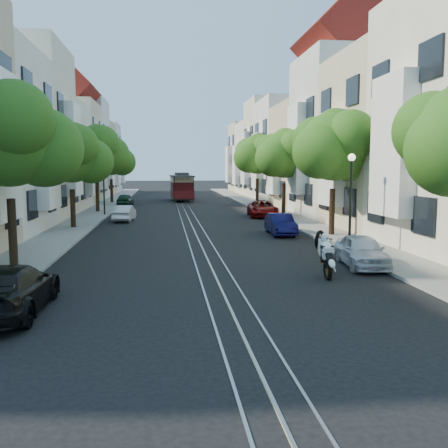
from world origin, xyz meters
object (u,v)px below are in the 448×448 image
object	(u,v)px
parked_car_e_far	(263,209)
parked_car_w_far	(125,200)
tree_e_c	(285,155)
parked_car_w_mid	(124,213)
tree_w_a	(10,138)
parked_car_w_near	(9,289)
cable_car	(182,186)
lamp_east	(351,187)
sportbike_rider	(325,252)
tree_e_b	(335,148)
tree_e_d	(258,155)
parked_car_e_mid	(281,224)
tree_w_d	(111,159)
tree_w_b	(72,156)
parked_car_e_near	(362,251)
lamp_west	(104,179)
tree_w_c	(97,150)

from	to	relation	value
parked_car_e_far	parked_car_w_far	bearing A→B (deg)	135.67
tree_e_c	parked_car_w_mid	xyz separation A→B (m)	(-11.75, -1.82, -4.05)
tree_w_a	parked_car_w_near	bearing A→B (deg)	-75.38
cable_car	tree_w_a	bearing A→B (deg)	-103.34
lamp_east	sportbike_rider	world-z (taller)	lamp_east
tree_e_b	tree_e_d	world-z (taller)	tree_e_d
tree_w_a	parked_car_e_mid	world-z (taller)	tree_w_a
tree_w_d	parked_car_e_mid	xyz separation A→B (m)	(11.77, -25.98, -4.02)
cable_car	sportbike_rider	bearing A→B (deg)	-87.31
tree_w_a	tree_w_b	xyz separation A→B (m)	(-0.00, 12.00, -0.34)
cable_car	parked_car_e_near	distance (m)	39.01
lamp_west	parked_car_w_mid	world-z (taller)	lamp_west
tree_w_a	parked_car_w_near	distance (m)	7.35
sportbike_rider	tree_w_d	bearing A→B (deg)	109.42
parked_car_e_far	parked_car_e_near	bearing A→B (deg)	-85.53
lamp_west	parked_car_e_far	xyz separation A→B (m)	(11.90, -1.91, -2.23)
tree_w_b	lamp_west	xyz separation A→B (m)	(0.84, 8.02, -1.55)
cable_car	parked_car_e_near	size ratio (longest dim) A/B	2.14
parked_car_e_mid	parked_car_w_near	xyz separation A→B (m)	(-10.23, -13.92, 0.06)
tree_w_c	lamp_west	distance (m)	3.81
tree_w_a	parked_car_w_near	size ratio (longest dim) A/B	1.52
tree_w_d	parked_car_w_near	world-z (taller)	tree_w_d
tree_w_a	lamp_east	size ratio (longest dim) A/B	1.61
tree_w_d	cable_car	bearing A→B (deg)	25.75
tree_e_b	cable_car	xyz separation A→B (m)	(-7.10, 30.52, -3.04)
parked_car_e_far	parked_car_w_near	size ratio (longest dim) A/B	1.00
tree_w_b	parked_car_w_near	world-z (taller)	tree_w_b
tree_w_a	lamp_east	bearing A→B (deg)	8.57
tree_w_a	tree_w_c	world-z (taller)	tree_w_c
parked_car_e_mid	tree_e_c	bearing A→B (deg)	76.38
tree_e_d	cable_car	distance (m)	11.54
tree_e_c	parked_car_e_far	xyz separation A→B (m)	(-1.66, 0.12, -3.99)
tree_w_b	lamp_east	distance (m)	16.81
tree_w_d	parked_car_w_far	size ratio (longest dim) A/B	1.93
cable_car	parked_car_w_near	xyz separation A→B (m)	(-5.76, -43.43, -1.06)
parked_car_e_mid	parked_car_w_near	size ratio (longest dim) A/B	0.80
parked_car_e_mid	tree_w_a	bearing A→B (deg)	-144.60
tree_e_c	parked_car_e_far	size ratio (longest dim) A/B	1.48
tree_w_b	parked_car_w_far	world-z (taller)	tree_w_b
tree_e_d	parked_car_w_near	xyz separation A→B (m)	(-12.86, -34.90, -4.23)
tree_w_c	parked_car_e_far	size ratio (longest dim) A/B	1.61
tree_w_c	parked_car_e_near	xyz separation A→B (m)	(12.74, -24.10, -4.47)
tree_e_b	parked_car_e_near	size ratio (longest dim) A/B	1.90
tree_w_c	parked_car_e_near	world-z (taller)	tree_w_c
tree_e_d	cable_car	world-z (taller)	tree_e_d
parked_car_w_near	cable_car	bearing A→B (deg)	-97.23
tree_e_c	sportbike_rider	world-z (taller)	tree_e_c
tree_e_d	parked_car_e_far	size ratio (longest dim) A/B	1.55
parked_car_e_far	parked_car_w_mid	distance (m)	10.28
tree_e_d	lamp_west	size ratio (longest dim) A/B	1.65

